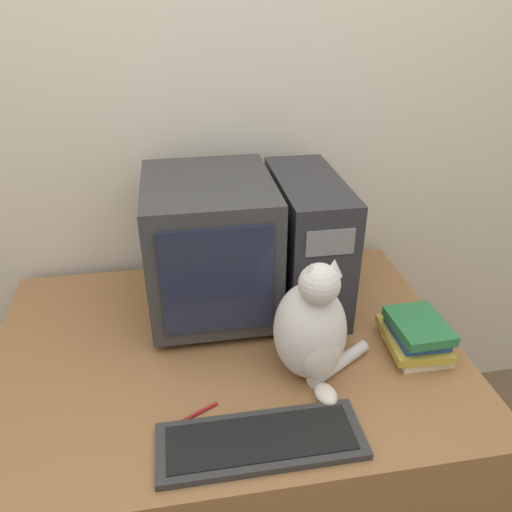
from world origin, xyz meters
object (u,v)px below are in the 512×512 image
Objects in this scene: cat at (312,329)px; book_stack at (416,336)px; crt_monitor at (210,246)px; keyboard at (261,441)px; pen at (192,416)px; computer_tower at (307,241)px.

book_stack is (0.31, 0.04, -0.09)m from cat.
cat is at bearing -57.51° from crt_monitor.
keyboard is 3.62× the size of pen.
computer_tower is 0.96× the size of keyboard.
book_stack is at bearing -1.96° from cat.
crt_monitor reaches higher than pen.
book_stack is (0.48, 0.25, 0.04)m from keyboard.
pen is (-0.39, -0.46, -0.20)m from computer_tower.
crt_monitor is 0.64m from book_stack.
pen is at bearing 145.13° from keyboard.
computer_tower is 2.03× the size of book_stack.
crt_monitor is 0.30m from computer_tower.
cat is (0.17, 0.21, 0.13)m from keyboard.
pen is at bearing -101.72° from crt_monitor.
crt_monitor reaches higher than keyboard.
pen is (-0.09, -0.45, -0.21)m from crt_monitor.
pen is at bearing -130.50° from computer_tower.
cat is 0.33m from book_stack.
computer_tower is 0.37m from cat.
computer_tower is 0.64m from keyboard.
keyboard is 0.30m from cat.
keyboard is at bearing -113.41° from computer_tower.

